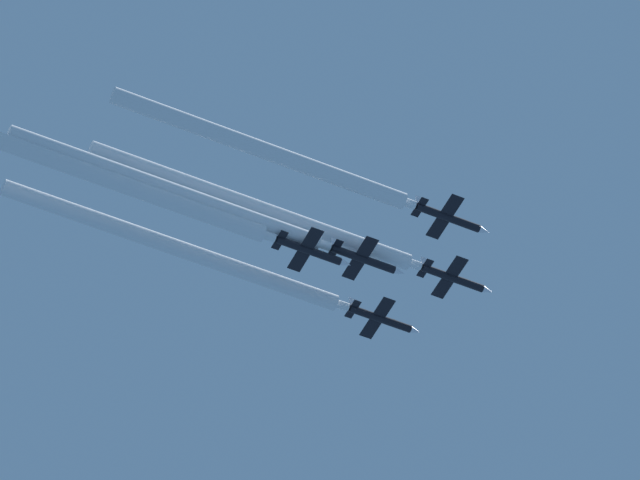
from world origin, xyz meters
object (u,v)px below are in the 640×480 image
(jet_slot, at_px, (365,260))
(jet_left_wingman, at_px, (382,319))
(jet_high_trail, at_px, (311,251))
(jet_lead, at_px, (455,279))
(jet_right_wingman, at_px, (450,218))

(jet_slot, bearing_deg, jet_left_wingman, 143.13)
(jet_left_wingman, relative_size, jet_slot, 1.00)
(jet_slot, relative_size, jet_high_trail, 1.00)
(jet_lead, relative_size, jet_high_trail, 1.00)
(jet_lead, height_order, jet_left_wingman, jet_lead)
(jet_left_wingman, distance_m, jet_right_wingman, 20.31)
(jet_right_wingman, xyz_separation_m, jet_slot, (-10.40, -7.66, -1.36))
(jet_high_trail, bearing_deg, jet_left_wingman, 122.02)
(jet_lead, xyz_separation_m, jet_slot, (0.32, -13.94, -3.16))
(jet_right_wingman, bearing_deg, jet_high_trail, -124.03)
(jet_slot, bearing_deg, jet_lead, 91.33)
(jet_left_wingman, relative_size, jet_right_wingman, 1.00)
(jet_lead, bearing_deg, jet_right_wingman, -30.38)
(jet_left_wingman, relative_size, jet_high_trail, 1.00)
(jet_right_wingman, distance_m, jet_slot, 12.99)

